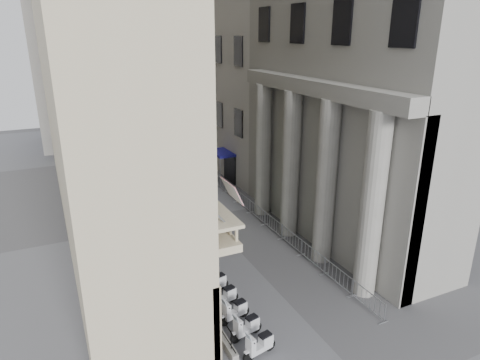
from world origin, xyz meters
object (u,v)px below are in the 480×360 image
at_px(security_tent, 168,172).
at_px(info_kiosk, 176,234).
at_px(pedestrian_a, 179,172).
at_px(pedestrian_b, 173,152).
at_px(scooter_0, 260,356).
at_px(street_lamp, 137,144).

bearing_deg(security_tent, info_kiosk, -102.71).
bearing_deg(pedestrian_a, info_kiosk, 69.36).
distance_m(pedestrian_a, pedestrian_b, 8.31).
distance_m(scooter_0, info_kiosk, 11.53).
xyz_separation_m(street_lamp, pedestrian_a, (4.04, 1.80, -3.58)).
bearing_deg(scooter_0, info_kiosk, -10.46).
relative_size(scooter_0, pedestrian_b, 0.99).
bearing_deg(security_tent, pedestrian_a, 64.66).
bearing_deg(info_kiosk, street_lamp, 89.03).
relative_size(scooter_0, street_lamp, 0.19).
distance_m(scooter_0, security_tent, 19.11).
xyz_separation_m(security_tent, info_kiosk, (-1.67, -7.39, -1.85)).
height_order(security_tent, pedestrian_a, security_tent).
bearing_deg(info_kiosk, pedestrian_a, 70.91).
height_order(street_lamp, info_kiosk, street_lamp).
bearing_deg(scooter_0, security_tent, -16.18).
distance_m(security_tent, street_lamp, 4.05).
relative_size(security_tent, info_kiosk, 2.32).
relative_size(street_lamp, pedestrian_a, 3.87).
distance_m(security_tent, pedestrian_a, 5.78).
height_order(info_kiosk, pedestrian_a, pedestrian_a).
xyz_separation_m(info_kiosk, pedestrian_b, (5.77, 20.50, -0.11)).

